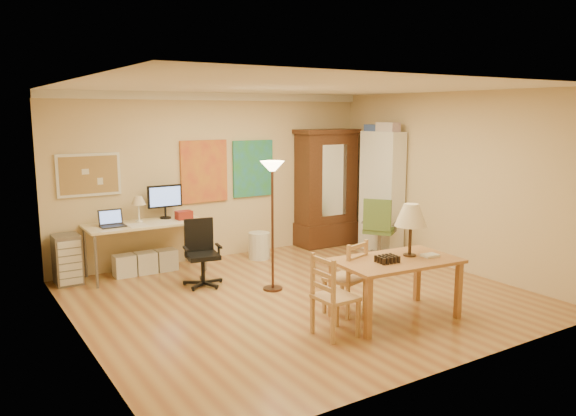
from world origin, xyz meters
TOP-DOWN VIEW (x-y plane):
  - floor at (0.00, 0.00)m, footprint 5.50×5.50m
  - crown_molding at (0.00, 2.46)m, footprint 5.50×0.08m
  - corkboard at (-2.05, 2.47)m, footprint 0.90×0.04m
  - art_panel_left at (-0.25, 2.47)m, footprint 0.80×0.04m
  - art_panel_right at (0.65, 2.47)m, footprint 0.75×0.04m
  - dining_table at (0.60, -1.20)m, footprint 1.48×0.96m
  - ladder_chair_back at (0.12, -0.80)m, footprint 0.51×0.50m
  - ladder_chair_left at (-0.43, -1.26)m, footprint 0.41×0.43m
  - torchiere_lamp at (-0.16, 0.47)m, footprint 0.32×0.32m
  - computer_desk at (-1.34, 2.16)m, footprint 1.72×0.75m
  - office_chair_black at (-0.89, 1.16)m, footprint 0.57×0.57m
  - office_chair_green at (2.16, 0.94)m, footprint 0.65×0.65m
  - drawer_cart at (-2.46, 2.24)m, footprint 0.35×0.42m
  - armoire at (2.02, 2.24)m, footprint 1.14×0.54m
  - bookshelf at (2.55, 1.34)m, footprint 0.31×0.83m
  - wastebin at (0.49, 2.00)m, footprint 0.35×0.35m

SIDE VIEW (x-z plane):
  - floor at x=0.00m, z-range 0.00..0.00m
  - wastebin at x=0.49m, z-range 0.00..0.44m
  - office_chair_black at x=-0.89m, z-range -0.21..0.71m
  - office_chair_green at x=2.16m, z-range -0.24..0.78m
  - drawer_cart at x=-2.46m, z-range 0.00..0.70m
  - ladder_chair_back at x=0.12m, z-range -0.03..0.87m
  - ladder_chair_left at x=-0.43m, z-range -0.03..0.87m
  - computer_desk at x=-1.34m, z-range -0.17..1.12m
  - dining_table at x=0.60m, z-range 0.18..1.51m
  - armoire at x=2.02m, z-range -0.14..1.96m
  - bookshelf at x=2.55m, z-range 0.00..2.07m
  - torchiere_lamp at x=-0.16m, z-range 0.53..2.29m
  - art_panel_left at x=-0.25m, z-range 0.95..1.95m
  - art_panel_right at x=0.65m, z-range 0.98..1.92m
  - corkboard at x=-2.05m, z-range 1.19..1.81m
  - crown_molding at x=0.00m, z-range 2.58..2.70m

